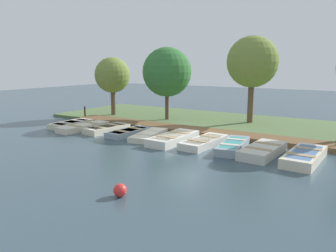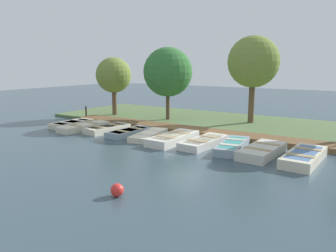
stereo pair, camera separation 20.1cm
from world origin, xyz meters
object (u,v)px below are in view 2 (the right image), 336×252
Objects in this scene: rowboat_4 at (149,135)px; rowboat_9 at (304,157)px; rowboat_8 at (262,151)px; park_tree_left at (168,72)px; park_tree_center at (253,62)px; rowboat_0 at (72,124)px; buoy at (117,190)px; rowboat_5 at (173,138)px; rowboat_6 at (204,142)px; rowboat_3 at (129,132)px; rowboat_7 at (233,146)px; rowboat_1 at (84,127)px; mooring_post_near at (86,112)px; park_tree_far_left at (114,75)px; rowboat_2 at (107,129)px.

rowboat_9 reaches higher than rowboat_4.
park_tree_left is at bearing -117.37° from rowboat_8.
rowboat_9 is at bearing 33.84° from park_tree_center.
rowboat_4 is (0.01, 6.21, -0.01)m from rowboat_0.
rowboat_4 is at bearing -87.40° from rowboat_8.
rowboat_8 is 7.34m from buoy.
rowboat_5 is (0.20, 7.89, 0.05)m from rowboat_0.
rowboat_9 is 11.61m from park_tree_left.
rowboat_6 is 7.76m from park_tree_center.
rowboat_5 is 8.13m from park_tree_center.
rowboat_8 is (0.16, 7.74, 0.06)m from rowboat_3.
rowboat_7 is at bearing 173.12° from buoy.
rowboat_5 reaches higher than rowboat_6.
rowboat_5 is at bearing -87.24° from rowboat_9.
rowboat_1 is at bearing -86.66° from rowboat_9.
mooring_post_near is at bearing -104.77° from rowboat_5.
rowboat_5 is at bearing 35.37° from park_tree_left.
park_tree_far_left is at bearing -137.84° from buoy.
rowboat_9 reaches higher than rowboat_7.
park_tree_left reaches higher than rowboat_3.
mooring_post_near reaches higher than rowboat_0.
rowboat_1 is at bearing -87.03° from rowboat_5.
park_tree_center reaches higher than rowboat_2.
rowboat_1 is 11.48m from park_tree_center.
park_tree_center reaches higher than rowboat_9.
rowboat_4 is at bearing -97.56° from rowboat_7.
mooring_post_near is at bearing -118.76° from rowboat_4.
rowboat_8 is 14.19m from mooring_post_near.
park_tree_center reaches higher than rowboat_8.
rowboat_0 is 0.88× the size of rowboat_7.
rowboat_5 is at bearing -93.91° from rowboat_7.
park_tree_far_left is at bearing -126.42° from rowboat_3.
rowboat_9 is at bearing 87.56° from rowboat_0.
rowboat_7 is (-0.06, 4.85, 0.04)m from rowboat_4.
park_tree_center is at bearing -176.27° from rowboat_7.
park_tree_far_left is at bearing -134.59° from rowboat_4.
rowboat_7 is (-0.04, 11.06, 0.02)m from rowboat_0.
park_tree_far_left is (-4.63, -12.83, 2.94)m from rowboat_8.
rowboat_4 is 3.28× the size of mooring_post_near.
rowboat_1 is 6.74m from park_tree_left.
rowboat_7 is at bearing 96.13° from rowboat_5.
rowboat_8 is at bearing 93.72° from rowboat_3.
rowboat_8 reaches higher than rowboat_7.
rowboat_3 is 7.74m from rowboat_8.
rowboat_7 is at bearing 95.30° from rowboat_3.
rowboat_0 is 12.40m from park_tree_center.
park_tree_left is (-2.26, 5.72, 2.96)m from mooring_post_near.
rowboat_3 is (-0.02, 1.67, -0.03)m from rowboat_2.
park_tree_center is (-4.16, 11.03, 3.63)m from mooring_post_near.
rowboat_9 is 0.74× the size of park_tree_far_left.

